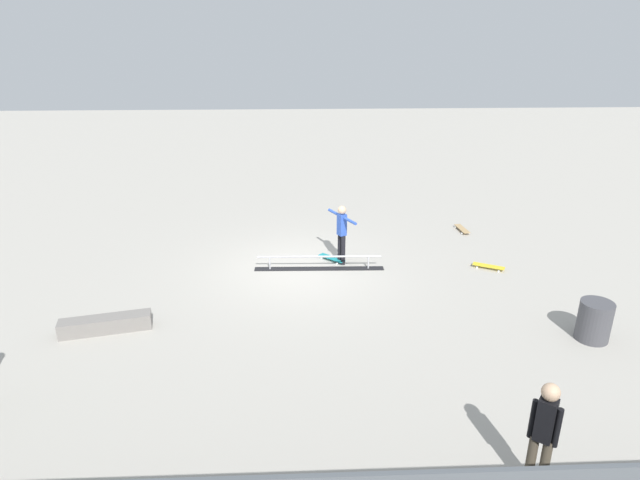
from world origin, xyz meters
TOP-DOWN VIEW (x-y plane):
  - ground_plane at (0.00, 0.00)m, footprint 60.00×60.00m
  - grind_rail at (-0.50, -0.02)m, footprint 3.35×0.33m
  - skate_ledge at (4.00, 2.87)m, footprint 1.83×0.75m
  - skater_main at (-1.10, -0.36)m, footprint 0.66×1.17m
  - skateboard_main at (-0.86, -0.53)m, footprint 0.72×0.70m
  - bystander_black_shirt at (-3.08, 7.27)m, footprint 0.35×0.29m
  - loose_skateboard_natural at (-5.00, -2.63)m, footprint 0.32×0.82m
  - loose_skateboard_yellow at (-4.88, 0.16)m, footprint 0.80×0.55m
  - trash_bin at (-5.80, 3.59)m, footprint 0.64×0.64m

SIDE VIEW (x-z plane):
  - ground_plane at x=0.00m, z-range 0.00..0.00m
  - skateboard_main at x=-0.86m, z-range 0.03..0.12m
  - loose_skateboard_natural at x=-5.00m, z-range 0.03..0.12m
  - loose_skateboard_yellow at x=-4.88m, z-range 0.03..0.12m
  - skate_ledge at x=4.00m, z-range 0.00..0.32m
  - grind_rail at x=-0.50m, z-range -0.02..0.35m
  - trash_bin at x=-5.80m, z-range 0.00..0.82m
  - skater_main at x=-1.10m, z-range 0.13..1.72m
  - bystander_black_shirt at x=-3.08m, z-range 0.11..1.81m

